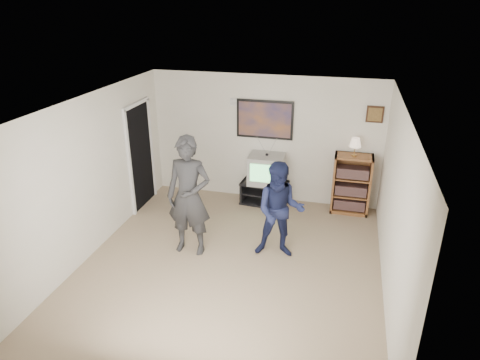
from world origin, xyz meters
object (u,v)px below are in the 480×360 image
at_px(crt_television, 267,169).
at_px(person_tall, 189,196).
at_px(media_stand, 264,193).
at_px(bookshelf, 351,184).
at_px(person_short, 280,211).

height_order(crt_television, person_tall, person_tall).
distance_m(crt_television, person_tall, 2.17).
relative_size(media_stand, crt_television, 1.40).
relative_size(bookshelf, person_short, 0.73).
height_order(person_tall, person_short, person_tall).
relative_size(crt_television, bookshelf, 0.59).
bearing_deg(person_short, media_stand, 101.47).
bearing_deg(crt_television, person_short, -74.21).
bearing_deg(person_short, person_tall, -177.68).
distance_m(media_stand, crt_television, 0.51).
relative_size(bookshelf, person_tall, 0.59).
bearing_deg(crt_television, person_tall, -114.56).
bearing_deg(person_short, bookshelf, 52.68).
bearing_deg(bookshelf, media_stand, -178.26).
distance_m(person_tall, person_short, 1.43).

